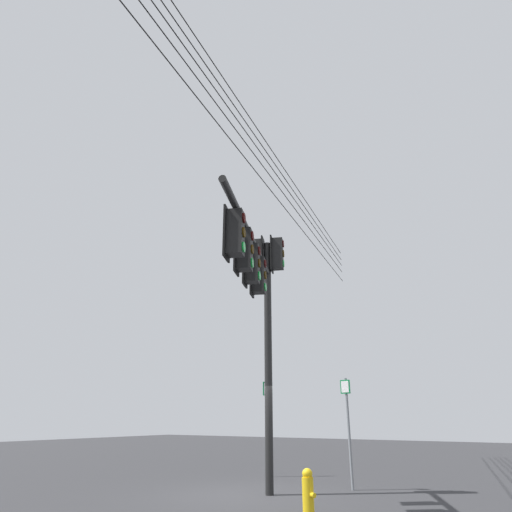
{
  "coord_description": "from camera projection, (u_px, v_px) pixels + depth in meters",
  "views": [
    {
      "loc": [
        -9.76,
        -6.48,
        1.72
      ],
      "look_at": [
        -1.36,
        -1.21,
        5.39
      ],
      "focal_mm": 30.83,
      "sensor_mm": 36.0,
      "label": 1
    }
  ],
  "objects": [
    {
      "name": "ground_plane",
      "position": [
        243.0,
        496.0,
        10.39
      ],
      "size": [
        60.0,
        60.0,
        0.0
      ],
      "primitive_type": "plane",
      "color": "#2D2D30"
    },
    {
      "name": "overhead_wire_span",
      "position": [
        276.0,
        176.0,
        14.43
      ],
      "size": [
        19.76,
        3.34,
        1.65
      ],
      "color": "black"
    },
    {
      "name": "route_sign_primary",
      "position": [
        268.0,
        416.0,
        14.34
      ],
      "size": [
        0.27,
        0.24,
        2.91
      ],
      "color": "slate",
      "rests_on": "ground"
    },
    {
      "name": "fire_hydrant",
      "position": [
        308.0,
        492.0,
        8.4
      ],
      "size": [
        0.23,
        0.3,
        0.81
      ],
      "color": "yellow",
      "rests_on": "ground"
    },
    {
      "name": "signal_mast_assembly",
      "position": [
        259.0,
        283.0,
        10.77
      ],
      "size": [
        5.22,
        2.54,
        6.64
      ],
      "color": "black",
      "rests_on": "ground"
    },
    {
      "name": "route_sign_secondary",
      "position": [
        348.0,
        422.0,
        11.73
      ],
      "size": [
        0.11,
        0.28,
        2.76
      ],
      "color": "slate",
      "rests_on": "ground"
    }
  ]
}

